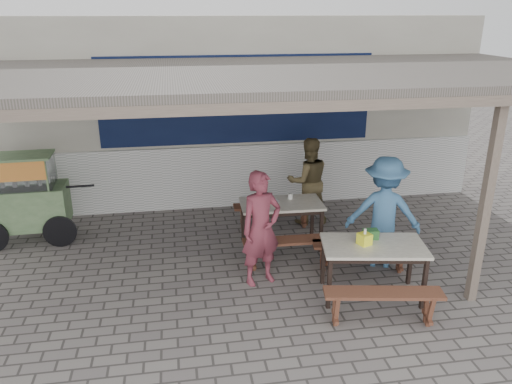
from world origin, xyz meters
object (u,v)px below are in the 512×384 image
at_px(table_left, 281,208).
at_px(bench_right_street, 383,300).
at_px(patron_right_table, 384,212).
at_px(condiment_bowl, 274,202).
at_px(table_right, 373,250).
at_px(vendor_cart, 24,195).
at_px(bench_left_street, 290,246).
at_px(tissue_box, 364,239).
at_px(bench_right_wall, 362,250).
at_px(bench_left_wall, 274,211).
at_px(donation_box, 371,234).
at_px(condiment_jar, 290,196).
at_px(patron_wall_side, 308,181).
at_px(patron_street_side, 261,229).

bearing_deg(table_left, bench_right_street, -70.28).
xyz_separation_m(patron_right_table, condiment_bowl, (-1.46, 0.82, -0.06)).
relative_size(table_right, bench_right_street, 0.99).
bearing_deg(vendor_cart, bench_right_street, -35.64).
bearing_deg(bench_left_street, tissue_box, -48.97).
relative_size(bench_right_street, bench_right_wall, 1.00).
xyz_separation_m(bench_right_street, vendor_cart, (-4.77, 3.19, 0.46)).
distance_m(table_left, bench_left_wall, 0.78).
relative_size(bench_left_street, vendor_cart, 0.76).
height_order(donation_box, condiment_jar, donation_box).
bearing_deg(table_left, patron_wall_side, 54.73).
relative_size(table_left, vendor_cart, 0.71).
height_order(table_right, condiment_jar, condiment_jar).
distance_m(bench_right_wall, patron_right_table, 0.64).
bearing_deg(bench_left_street, table_right, -45.40).
height_order(bench_left_street, patron_street_side, patron_street_side).
distance_m(table_left, condiment_jar, 0.26).
relative_size(bench_right_wall, vendor_cart, 0.79).
bearing_deg(condiment_bowl, patron_street_side, -110.51).
height_order(table_left, bench_left_street, table_left).
height_order(table_left, condiment_bowl, condiment_bowl).
bearing_deg(bench_right_wall, donation_box, -91.37).
bearing_deg(donation_box, bench_right_street, -99.22).
distance_m(patron_wall_side, condiment_bowl, 1.20).
distance_m(table_left, bench_right_wall, 1.44).
bearing_deg(bench_right_street, condiment_bowl, 120.88).
bearing_deg(table_right, condiment_jar, 120.80).
bearing_deg(bench_left_wall, condiment_jar, -72.84).
xyz_separation_m(table_right, condiment_bowl, (-0.98, 1.64, 0.10)).
height_order(bench_right_street, tissue_box, tissue_box).
xyz_separation_m(patron_wall_side, condiment_jar, (-0.49, -0.74, 0.02)).
relative_size(bench_right_wall, patron_right_table, 0.87).
xyz_separation_m(bench_left_wall, bench_right_street, (0.72, -3.00, 0.00)).
bearing_deg(tissue_box, bench_right_wall, 68.92).
height_order(vendor_cart, patron_street_side, patron_street_side).
bearing_deg(donation_box, patron_street_side, 162.92).
xyz_separation_m(patron_wall_side, condiment_bowl, (-0.79, -0.90, -0.00)).
xyz_separation_m(table_right, bench_right_street, (-0.11, -0.64, -0.34)).
relative_size(patron_right_table, condiment_bowl, 9.78).
distance_m(table_right, condiment_bowl, 1.91).
height_order(patron_right_table, donation_box, patron_right_table).
xyz_separation_m(bench_left_wall, condiment_bowl, (-0.15, -0.72, 0.44)).
bearing_deg(bench_left_street, bench_left_wall, 90.00).
bearing_deg(table_left, vendor_cart, 169.17).
xyz_separation_m(bench_right_wall, patron_street_side, (-1.48, -0.04, 0.47)).
bearing_deg(bench_right_street, patron_street_side, 145.24).
bearing_deg(bench_right_wall, condiment_bowl, 147.76).
distance_m(vendor_cart, patron_right_table, 5.64).
distance_m(table_right, tissue_box, 0.20).
distance_m(bench_left_street, bench_left_wall, 1.41).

